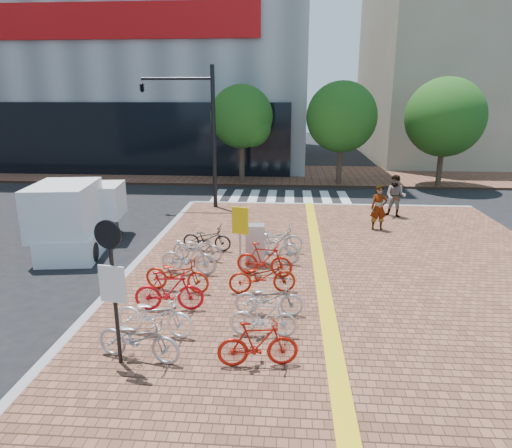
# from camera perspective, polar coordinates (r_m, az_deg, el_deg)

# --- Properties ---
(ground) EXTENTS (120.00, 120.00, 0.00)m
(ground) POSITION_cam_1_polar(r_m,az_deg,el_deg) (11.98, -0.93, -11.17)
(ground) COLOR black
(ground) RESTS_ON ground
(kerb_north) EXTENTS (14.00, 0.25, 0.15)m
(kerb_north) POSITION_cam_1_polar(r_m,az_deg,el_deg) (23.35, 9.12, 2.32)
(kerb_north) COLOR gray
(kerb_north) RESTS_ON ground
(far_sidewalk) EXTENTS (70.00, 8.00, 0.15)m
(far_sidewalk) POSITION_cam_1_polar(r_m,az_deg,el_deg) (32.10, 2.47, 6.16)
(far_sidewalk) COLOR brown
(far_sidewalk) RESTS_ON ground
(building_beige) EXTENTS (20.00, 18.00, 18.00)m
(building_beige) POSITION_cam_1_polar(r_m,az_deg,el_deg) (46.04, 27.48, 18.55)
(building_beige) COLOR gray
(building_beige) RESTS_ON ground
(crosswalk) EXTENTS (7.50, 4.00, 0.01)m
(crosswalk) POSITION_cam_1_polar(r_m,az_deg,el_deg) (25.23, 3.08, 3.34)
(crosswalk) COLOR silver
(crosswalk) RESTS_ON ground
(street_trees) EXTENTS (16.20, 4.60, 6.35)m
(street_trees) POSITION_cam_1_polar(r_m,az_deg,el_deg) (28.41, 12.80, 12.71)
(street_trees) COLOR #38281E
(street_trees) RESTS_ON far_sidewalk
(bike_0) EXTENTS (1.94, 0.99, 0.97)m
(bike_0) POSITION_cam_1_polar(r_m,az_deg,el_deg) (9.92, -14.48, -13.66)
(bike_0) COLOR #ACACB1
(bike_0) RESTS_ON sidewalk
(bike_1) EXTENTS (1.95, 0.94, 0.98)m
(bike_1) POSITION_cam_1_polar(r_m,az_deg,el_deg) (10.78, -12.58, -11.01)
(bike_1) COLOR white
(bike_1) RESTS_ON sidewalk
(bike_2) EXTENTS (1.79, 0.65, 1.05)m
(bike_2) POSITION_cam_1_polar(r_m,az_deg,el_deg) (11.83, -10.82, -8.22)
(bike_2) COLOR red
(bike_2) RESTS_ON sidewalk
(bike_3) EXTENTS (1.97, 0.97, 0.99)m
(bike_3) POSITION_cam_1_polar(r_m,az_deg,el_deg) (12.92, -9.86, -6.19)
(bike_3) COLOR red
(bike_3) RESTS_ON sidewalk
(bike_4) EXTENTS (1.81, 0.69, 1.06)m
(bike_4) POSITION_cam_1_polar(r_m,az_deg,el_deg) (14.04, -8.44, -4.17)
(bike_4) COLOR #B6B6BB
(bike_4) RESTS_ON sidewalk
(bike_5) EXTENTS (1.77, 0.82, 0.90)m
(bike_5) POSITION_cam_1_polar(r_m,az_deg,el_deg) (15.16, -7.35, -2.93)
(bike_5) COLOR #A2A2A7
(bike_5) RESTS_ON sidewalk
(bike_6) EXTENTS (1.77, 0.75, 0.91)m
(bike_6) POSITION_cam_1_polar(r_m,az_deg,el_deg) (16.10, -6.16, -1.76)
(bike_6) COLOR black
(bike_6) RESTS_ON sidewalk
(bike_7) EXTENTS (1.68, 0.69, 0.98)m
(bike_7) POSITION_cam_1_polar(r_m,az_deg,el_deg) (9.42, 0.22, -14.76)
(bike_7) COLOR #A6160B
(bike_7) RESTS_ON sidewalk
(bike_8) EXTENTS (1.55, 0.46, 0.93)m
(bike_8) POSITION_cam_1_polar(r_m,az_deg,el_deg) (10.47, 0.92, -11.61)
(bike_8) COLOR silver
(bike_8) RESTS_ON sidewalk
(bike_9) EXTENTS (1.72, 0.62, 0.90)m
(bike_9) POSITION_cam_1_polar(r_m,az_deg,el_deg) (11.43, 1.65, -9.23)
(bike_9) COLOR #A9A8AD
(bike_9) RESTS_ON sidewalk
(bike_10) EXTENTS (1.94, 0.94, 0.98)m
(bike_10) POSITION_cam_1_polar(r_m,az_deg,el_deg) (12.62, 0.79, -6.54)
(bike_10) COLOR #A11E0B
(bike_10) RESTS_ON sidewalk
(bike_11) EXTENTS (1.79, 0.83, 1.04)m
(bike_11) POSITION_cam_1_polar(r_m,az_deg,el_deg) (13.75, 1.05, -4.48)
(bike_11) COLOR #A91A0C
(bike_11) RESTS_ON sidewalk
(bike_12) EXTENTS (1.89, 0.84, 1.10)m
(bike_12) POSITION_cam_1_polar(r_m,az_deg,el_deg) (14.79, 2.08, -2.89)
(bike_12) COLOR #BBBBC0
(bike_12) RESTS_ON sidewalk
(bike_13) EXTENTS (1.99, 0.81, 1.02)m
(bike_13) POSITION_cam_1_polar(r_m,az_deg,el_deg) (15.70, 2.36, -1.92)
(bike_13) COLOR #A4A5A9
(bike_13) RESTS_ON sidewalk
(pedestrian_a) EXTENTS (0.68, 0.47, 1.82)m
(pedestrian_a) POSITION_cam_1_polar(r_m,az_deg,el_deg) (19.03, 15.10, 1.95)
(pedestrian_a) COLOR gray
(pedestrian_a) RESTS_ON sidewalk
(pedestrian_b) EXTENTS (1.15, 1.06, 1.90)m
(pedestrian_b) POSITION_cam_1_polar(r_m,az_deg,el_deg) (21.31, 17.04, 3.35)
(pedestrian_b) COLOR #525568
(pedestrian_b) RESTS_ON sidewalk
(utility_box) EXTENTS (0.65, 0.51, 1.32)m
(utility_box) POSITION_cam_1_polar(r_m,az_deg,el_deg) (14.64, -0.15, -2.60)
(utility_box) COLOR silver
(utility_box) RESTS_ON sidewalk
(yellow_sign) EXTENTS (0.53, 0.20, 1.98)m
(yellow_sign) POSITION_cam_1_polar(r_m,az_deg,el_deg) (14.17, -2.04, -0.26)
(yellow_sign) COLOR #B7B7BC
(yellow_sign) RESTS_ON sidewalk
(notice_sign) EXTENTS (0.56, 0.18, 3.05)m
(notice_sign) POSITION_cam_1_polar(r_m,az_deg,el_deg) (9.28, -17.54, -6.21)
(notice_sign) COLOR black
(notice_sign) RESTS_ON sidewalk
(traffic_light_pole) EXTENTS (3.56, 1.37, 6.63)m
(traffic_light_pole) POSITION_cam_1_polar(r_m,az_deg,el_deg) (22.23, -9.39, 13.77)
(traffic_light_pole) COLOR black
(traffic_light_pole) RESTS_ON sidewalk
(box_truck) EXTENTS (2.50, 4.60, 2.53)m
(box_truck) POSITION_cam_1_polar(r_m,az_deg,el_deg) (17.69, -21.30, 0.82)
(box_truck) COLOR silver
(box_truck) RESTS_ON ground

